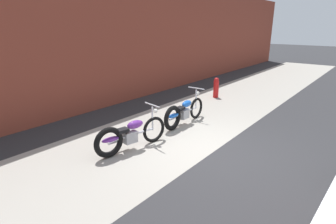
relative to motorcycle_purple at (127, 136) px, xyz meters
name	(u,v)px	position (x,y,z in m)	size (l,w,h in m)	color
ground_plane	(214,152)	(1.26, -1.65, -0.40)	(80.00, 80.00, 0.00)	#2D2D30
sidewalk_slab	(159,134)	(1.26, 0.10, -0.40)	(36.00, 3.50, 0.01)	#9E998E
brick_building_wall	(79,43)	(1.26, 3.55, 1.92)	(36.00, 0.50, 4.64)	brown
motorcycle_purple	(127,136)	(0.00, 0.00, 0.00)	(1.99, 0.68, 1.03)	black
motorcycle_blue	(182,113)	(2.24, 0.00, 0.00)	(2.01, 0.58, 1.03)	black
fire_hydrant	(216,87)	(5.79, 0.83, 0.03)	(0.22, 0.22, 0.84)	red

